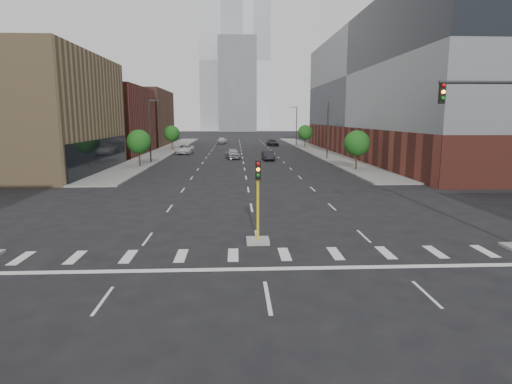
{
  "coord_description": "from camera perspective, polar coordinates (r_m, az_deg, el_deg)",
  "views": [
    {
      "loc": [
        -1.14,
        -12.85,
        6.55
      ],
      "look_at": [
        -0.03,
        10.35,
        2.5
      ],
      "focal_mm": 30.0,
      "sensor_mm": 36.0,
      "label": 1
    }
  ],
  "objects": [
    {
      "name": "tree_left_near",
      "position": [
        59.35,
        -15.35,
        6.49
      ],
      "size": [
        3.2,
        3.2,
        4.85
      ],
      "color": "#382619",
      "rests_on": "ground"
    },
    {
      "name": "car_deep_right",
      "position": [
        101.07,
        2.21,
        6.58
      ],
      "size": [
        2.81,
        5.35,
        1.48
      ],
      "primitive_type": "imported",
      "rotation": [
        0.0,
        0.0,
        0.15
      ],
      "color": "black",
      "rests_on": "ground"
    },
    {
      "name": "streetlight_right_b",
      "position": [
        103.89,
        5.38,
        8.99
      ],
      "size": [
        1.6,
        0.22,
        9.07
      ],
      "color": "#2D2D30",
      "rests_on": "ground"
    },
    {
      "name": "sidewalk_right_far",
      "position": [
        88.58,
        7.8,
        5.6
      ],
      "size": [
        5.0,
        92.0,
        0.15
      ],
      "primitive_type": "cube",
      "color": "gray",
      "rests_on": "ground"
    },
    {
      "name": "tree_right_near",
      "position": [
        55.07,
        13.3,
        6.34
      ],
      "size": [
        3.2,
        3.2,
        4.85
      ],
      "color": "#382619",
      "rests_on": "ground"
    },
    {
      "name": "tree_right_far",
      "position": [
        94.13,
        6.58,
        7.9
      ],
      "size": [
        3.2,
        3.2,
        4.85
      ],
      "color": "#382619",
      "rests_on": "ground"
    },
    {
      "name": "streetlight_right_a",
      "position": [
        69.41,
        9.46,
        8.48
      ],
      "size": [
        1.6,
        0.22,
        9.07
      ],
      "color": "#2D2D30",
      "rests_on": "ground"
    },
    {
      "name": "tower_left",
      "position": [
        234.69,
        -4.59,
        16.81
      ],
      "size": [
        22.0,
        22.0,
        70.0
      ],
      "primitive_type": "cube",
      "color": "#B2B7BC",
      "rests_on": "ground"
    },
    {
      "name": "tower_mid",
      "position": [
        213.42,
        -2.5,
        14.03
      ],
      "size": [
        18.0,
        18.0,
        44.0
      ],
      "primitive_type": "cube",
      "color": "slate",
      "rests_on": "ground"
    },
    {
      "name": "building_left_far_a",
      "position": [
        83.14,
        -21.49,
        8.83
      ],
      "size": [
        20.0,
        22.0,
        12.0
      ],
      "primitive_type": "cube",
      "color": "brown",
      "rests_on": "ground"
    },
    {
      "name": "car_far_left",
      "position": [
        79.8,
        -9.52,
        5.66
      ],
      "size": [
        3.2,
        6.32,
        1.71
      ],
      "primitive_type": "imported",
      "rotation": [
        0.0,
        0.0,
        -0.06
      ],
      "color": "silver",
      "rests_on": "ground"
    },
    {
      "name": "median_traffic_signal",
      "position": [
        22.55,
        0.25,
        -4.43
      ],
      "size": [
        1.2,
        1.2,
        4.4
      ],
      "color": "#999993",
      "rests_on": "ground"
    },
    {
      "name": "car_distant",
      "position": [
        109.4,
        -4.56,
        6.87
      ],
      "size": [
        2.75,
        5.29,
        1.72
      ],
      "primitive_type": "imported",
      "rotation": [
        0.0,
        0.0,
        -0.15
      ],
      "color": "silver",
      "rests_on": "ground"
    },
    {
      "name": "building_right_main",
      "position": [
        79.16,
        20.54,
        12.5
      ],
      "size": [
        24.0,
        70.0,
        22.0
      ],
      "color": "brown",
      "rests_on": "ground"
    },
    {
      "name": "sidewalk_left_far",
      "position": [
        88.19,
        -11.83,
        5.47
      ],
      "size": [
        5.0,
        92.0,
        0.15
      ],
      "primitive_type": "cube",
      "color": "gray",
      "rests_on": "ground"
    },
    {
      "name": "car_near_left",
      "position": [
        69.44,
        -3.13,
        5.15
      ],
      "size": [
        2.66,
        5.15,
        1.68
      ],
      "primitive_type": "imported",
      "rotation": [
        0.0,
        0.0,
        0.14
      ],
      "color": "#A9A8AD",
      "rests_on": "ground"
    },
    {
      "name": "car_mid_right",
      "position": [
        66.57,
        1.62,
        4.89
      ],
      "size": [
        1.83,
        4.68,
        1.52
      ],
      "primitive_type": "imported",
      "rotation": [
        0.0,
        0.0,
        0.05
      ],
      "color": "#222327",
      "rests_on": "ground"
    },
    {
      "name": "tower_right",
      "position": [
        275.12,
        -0.42,
        16.87
      ],
      "size": [
        20.0,
        20.0,
        80.0
      ],
      "primitive_type": "cube",
      "color": "#B2B7BC",
      "rests_on": "ground"
    },
    {
      "name": "tree_left_far",
      "position": [
        88.85,
        -11.16,
        7.66
      ],
      "size": [
        3.2,
        3.2,
        4.85
      ],
      "color": "#382619",
      "rests_on": "ground"
    },
    {
      "name": "building_left_far_b",
      "position": [
        108.12,
        -17.09,
        9.43
      ],
      "size": [
        20.0,
        24.0,
        13.0
      ],
      "primitive_type": "cube",
      "color": "brown",
      "rests_on": "ground"
    },
    {
      "name": "building_left_mid",
      "position": [
        59.06,
        -29.65,
        9.05
      ],
      "size": [
        20.0,
        24.0,
        14.0
      ],
      "primitive_type": "cube",
      "color": "#967B55",
      "rests_on": "ground"
    },
    {
      "name": "streetlight_left",
      "position": [
        64.06,
        -13.93,
        8.22
      ],
      "size": [
        1.6,
        0.22,
        9.07
      ],
      "color": "#2D2D30",
      "rests_on": "ground"
    },
    {
      "name": "ground",
      "position": [
        14.47,
        2.18,
        -17.02
      ],
      "size": [
        400.0,
        400.0,
        0.0
      ],
      "primitive_type": "plane",
      "color": "black",
      "rests_on": "ground"
    }
  ]
}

